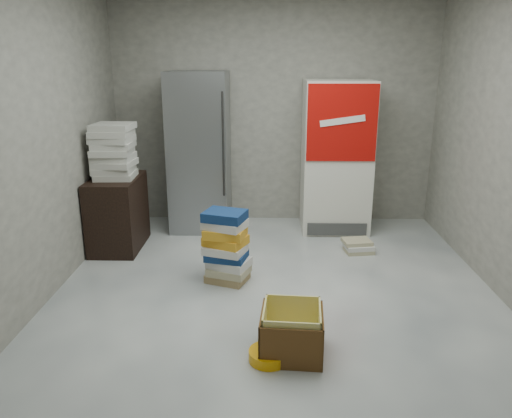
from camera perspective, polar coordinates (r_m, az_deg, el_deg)
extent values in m
plane|color=silver|center=(4.34, 2.23, -11.29)|extent=(5.00, 5.00, 0.00)
cube|color=#9F9B8F|center=(6.35, 2.08, 11.08)|extent=(4.00, 0.04, 2.80)
cube|color=#9F9B8F|center=(1.48, 4.14, -9.45)|extent=(4.00, 0.04, 2.80)
cube|color=#9F9B8F|center=(4.33, -25.25, 6.68)|extent=(0.04, 5.00, 2.80)
cube|color=gray|center=(6.11, -6.46, 6.47)|extent=(0.70, 0.70, 1.90)
cylinder|color=#333333|center=(5.69, -3.77, 7.31)|extent=(0.02, 0.02, 1.19)
cube|color=silver|center=(6.12, 9.14, 5.90)|extent=(0.80, 0.70, 1.80)
cube|color=#AF0D09|center=(5.69, 9.83, 9.65)|extent=(0.78, 0.02, 0.85)
cube|color=white|center=(5.68, 9.86, 9.90)|extent=(0.50, 0.01, 0.14)
cube|color=#3F3F3F|center=(5.98, 9.23, -2.31)|extent=(0.70, 0.02, 0.15)
cube|color=black|center=(5.72, -15.51, -0.45)|extent=(0.50, 0.80, 0.80)
cube|color=beige|center=(5.60, -15.70, 3.76)|extent=(0.42, 0.42, 0.06)
cube|color=beige|center=(5.60, -15.93, 4.41)|extent=(0.42, 0.42, 0.06)
cube|color=beige|center=(5.57, -15.85, 5.05)|extent=(0.42, 0.42, 0.06)
cube|color=beige|center=(5.58, -15.96, 5.74)|extent=(0.41, 0.41, 0.06)
cube|color=beige|center=(5.55, -16.11, 6.35)|extent=(0.42, 0.42, 0.06)
cube|color=beige|center=(5.55, -15.97, 7.04)|extent=(0.41, 0.41, 0.06)
cube|color=beige|center=(5.53, -16.12, 7.69)|extent=(0.42, 0.42, 0.06)
cube|color=beige|center=(5.52, -16.18, 8.34)|extent=(0.40, 0.40, 0.06)
cube|color=beige|center=(5.51, -16.06, 9.03)|extent=(0.42, 0.42, 0.06)
cube|color=#9F8559|center=(4.82, -3.28, -7.74)|extent=(0.44, 0.40, 0.08)
cube|color=tan|center=(4.78, -3.13, -7.01)|extent=(0.44, 0.39, 0.07)
cube|color=silver|center=(4.76, -3.09, -6.14)|extent=(0.45, 0.41, 0.08)
cube|color=navy|center=(4.73, -3.38, -5.34)|extent=(0.42, 0.36, 0.07)
cube|color=silver|center=(4.69, -3.54, -4.58)|extent=(0.43, 0.39, 0.07)
cube|color=gold|center=(4.68, -3.50, -3.60)|extent=(0.45, 0.41, 0.08)
cube|color=gold|center=(4.64, -3.53, -2.69)|extent=(0.41, 0.35, 0.09)
cube|color=silver|center=(4.62, -3.57, -1.72)|extent=(0.45, 0.40, 0.08)
cube|color=navy|center=(4.58, -3.59, -0.78)|extent=(0.43, 0.38, 0.09)
cube|color=tan|center=(5.61, 11.65, -4.62)|extent=(0.33, 0.27, 0.04)
cube|color=silver|center=(5.59, 11.66, -4.19)|extent=(0.33, 0.28, 0.05)
cube|color=tan|center=(5.59, 11.45, -3.68)|extent=(0.33, 0.28, 0.04)
cube|color=yellow|center=(3.77, 4.04, -15.96)|extent=(0.45, 0.45, 0.01)
cube|color=brown|center=(3.88, 4.18, -12.35)|extent=(0.44, 0.04, 0.32)
cube|color=brown|center=(3.51, 3.99, -15.79)|extent=(0.44, 0.04, 0.32)
cube|color=brown|center=(3.70, 0.66, -13.85)|extent=(0.04, 0.44, 0.32)
cube|color=brown|center=(3.70, 7.53, -14.07)|extent=(0.04, 0.44, 0.32)
cube|color=yellow|center=(3.85, 4.18, -12.21)|extent=(0.40, 0.04, 0.36)
cube|color=yellow|center=(3.51, 4.01, -15.33)|extent=(0.40, 0.04, 0.36)
cube|color=yellow|center=(3.69, 0.97, -13.58)|extent=(0.04, 0.40, 0.36)
cube|color=yellow|center=(3.68, 7.24, -13.78)|extent=(0.04, 0.40, 0.36)
cylinder|color=#F5A70B|center=(3.67, 1.47, -16.38)|extent=(0.31, 0.31, 0.08)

